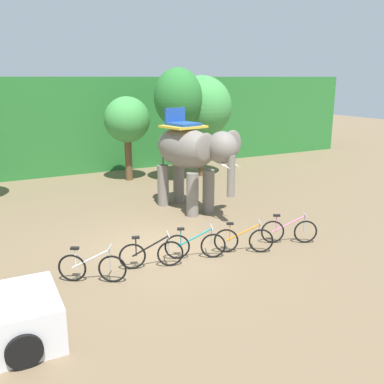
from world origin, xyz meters
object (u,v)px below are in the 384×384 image
at_px(tree_left, 127,120).
at_px(elephant, 191,153).
at_px(tree_right, 202,107).
at_px(bike_orange, 243,240).
at_px(bike_pink, 289,231).
at_px(bike_black, 151,254).
at_px(tree_far_right, 178,98).
at_px(bike_teal, 195,245).
at_px(bike_white, 92,267).

height_order(tree_left, elephant, tree_left).
relative_size(tree_right, bike_orange, 3.25).
relative_size(elephant, bike_orange, 2.77).
bearing_deg(bike_pink, bike_black, 175.97).
distance_m(tree_far_right, bike_pink, 9.25).
bearing_deg(bike_black, bike_teal, -0.04).
xyz_separation_m(elephant, bike_black, (-3.29, -4.02, -1.82)).
bearing_deg(bike_white, tree_far_right, 52.21).
bearing_deg(bike_black, bike_orange, -5.89).
distance_m(tree_far_right, bike_black, 10.17).
distance_m(tree_left, bike_teal, 10.34).
distance_m(elephant, bike_teal, 4.84).
bearing_deg(bike_white, bike_teal, 1.68).
relative_size(tree_right, bike_black, 3.03).
height_order(elephant, bike_orange, elephant).
relative_size(tree_left, bike_black, 2.44).
distance_m(tree_far_right, bike_white, 11.09).
xyz_separation_m(bike_white, bike_teal, (2.91, 0.09, 0.00)).
bearing_deg(bike_pink, bike_white, 177.88).
height_order(tree_left, tree_right, tree_right).
xyz_separation_m(tree_left, bike_orange, (-0.22, -10.18, -2.51)).
bearing_deg(tree_right, bike_teal, -119.95).
distance_m(tree_far_right, bike_orange, 9.45).
xyz_separation_m(bike_teal, bike_pink, (3.06, -0.31, 0.00)).
bearing_deg(bike_orange, bike_white, 177.42).
xyz_separation_m(tree_left, bike_white, (-4.55, -9.99, -2.51)).
bearing_deg(bike_orange, bike_black, 174.11).
bearing_deg(bike_teal, bike_orange, -11.17).
relative_size(bike_white, bike_pink, 0.97).
xyz_separation_m(bike_white, bike_orange, (4.33, -0.20, 0.00)).
relative_size(bike_teal, bike_pink, 1.03).
height_order(bike_white, bike_black, same).
xyz_separation_m(elephant, bike_white, (-4.89, -4.11, -1.82)).
height_order(bike_white, bike_teal, same).
bearing_deg(elephant, bike_pink, -75.93).
bearing_deg(bike_white, tree_right, 48.37).
bearing_deg(bike_teal, bike_pink, -5.72).
height_order(elephant, bike_black, elephant).
distance_m(bike_white, bike_black, 1.61).
distance_m(tree_left, elephant, 5.93).
height_order(bike_black, bike_orange, same).
bearing_deg(tree_far_right, bike_white, -127.79).
relative_size(bike_black, bike_orange, 1.08).
bearing_deg(tree_right, bike_white, -131.63).
relative_size(tree_right, bike_pink, 3.24).
bearing_deg(bike_orange, tree_left, 88.78).
height_order(tree_left, bike_orange, tree_left).
bearing_deg(tree_right, tree_left, 167.03).
bearing_deg(tree_far_right, bike_black, -120.46).
relative_size(tree_left, bike_teal, 2.53).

